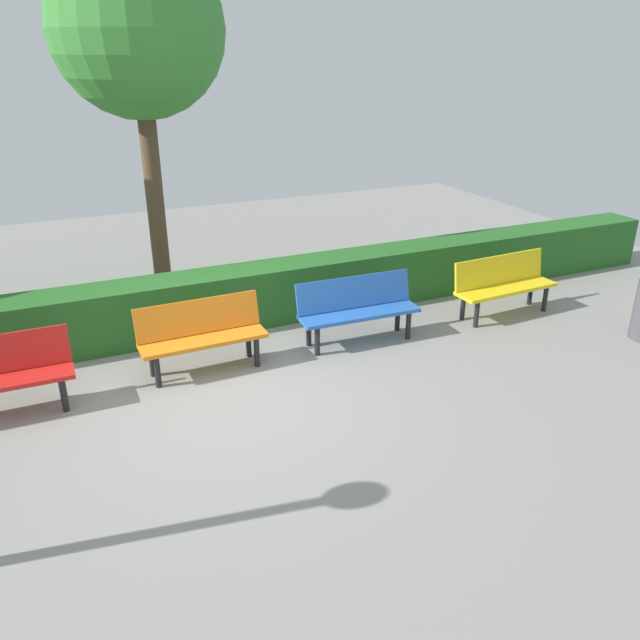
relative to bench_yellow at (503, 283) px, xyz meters
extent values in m
plane|color=gray|center=(4.38, 0.54, -0.48)|extent=(18.14, 18.14, 0.00)
cube|color=yellow|center=(0.00, 0.07, -0.07)|extent=(1.61, 0.50, 0.05)
cube|color=yellow|center=(0.01, -0.11, 0.17)|extent=(1.60, 0.18, 0.42)
cylinder|color=black|center=(-0.66, 0.19, -0.29)|extent=(0.07, 0.07, 0.39)
cylinder|color=black|center=(-0.64, -0.11, -0.29)|extent=(0.07, 0.07, 0.39)
cylinder|color=black|center=(0.64, 0.26, -0.29)|extent=(0.07, 0.07, 0.39)
cylinder|color=black|center=(0.65, -0.04, -0.29)|extent=(0.07, 0.07, 0.39)
cube|color=blue|center=(2.37, 0.02, -0.07)|extent=(1.64, 0.48, 0.05)
cube|color=blue|center=(2.36, -0.17, 0.17)|extent=(1.63, 0.20, 0.42)
cylinder|color=black|center=(1.71, 0.19, -0.29)|extent=(0.07, 0.07, 0.39)
cylinder|color=black|center=(1.70, -0.11, -0.29)|extent=(0.07, 0.07, 0.39)
cylinder|color=black|center=(3.04, 0.15, -0.29)|extent=(0.07, 0.07, 0.39)
cylinder|color=black|center=(3.02, -0.15, -0.29)|extent=(0.07, 0.07, 0.39)
cube|color=orange|center=(4.45, -0.02, -0.07)|extent=(1.53, 0.45, 0.05)
cube|color=orange|center=(4.46, -0.21, 0.17)|extent=(1.52, 0.16, 0.42)
cylinder|color=black|center=(3.84, 0.12, -0.29)|extent=(0.07, 0.07, 0.39)
cylinder|color=black|center=(3.85, -0.18, -0.29)|extent=(0.07, 0.07, 0.39)
cylinder|color=black|center=(5.06, 0.15, -0.29)|extent=(0.07, 0.07, 0.39)
cylinder|color=black|center=(5.06, -0.15, -0.29)|extent=(0.07, 0.07, 0.39)
cube|color=red|center=(6.63, 0.11, -0.07)|extent=(1.40, 0.43, 0.05)
cube|color=red|center=(6.63, -0.08, 0.17)|extent=(1.39, 0.12, 0.42)
cylinder|color=black|center=(6.08, 0.26, -0.29)|extent=(0.07, 0.07, 0.39)
cylinder|color=black|center=(6.08, -0.04, -0.29)|extent=(0.07, 0.07, 0.39)
cube|color=#266023|center=(3.39, -1.21, -0.08)|extent=(14.14, 0.62, 0.81)
cylinder|color=brown|center=(4.29, -3.36, 1.08)|extent=(0.28, 0.28, 3.12)
sphere|color=#3D8C38|center=(4.29, -3.36, 3.39)|extent=(2.52, 2.52, 2.52)
camera|label=1|loc=(6.01, 6.84, 3.19)|focal=35.69mm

